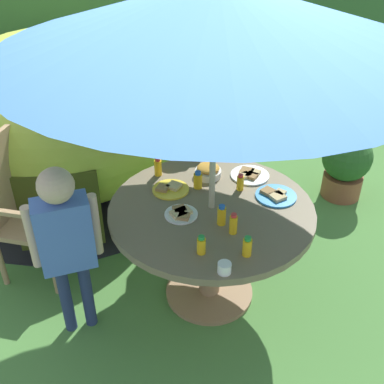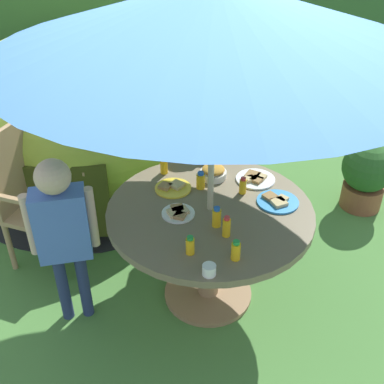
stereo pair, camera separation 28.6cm
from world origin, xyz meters
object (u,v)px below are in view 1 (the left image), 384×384
Objects in this scene: patio_umbrella at (217,15)px; plate_near_left at (170,189)px; potted_plant at (346,164)px; cup_near at (224,268)px; plate_far_right at (250,175)px; plate_far_left at (276,195)px; snack_bowl at (208,171)px; wooden_chair at (20,202)px; juice_bottle_mid_right at (240,183)px; plate_mid_left at (181,214)px; garden_table at (211,227)px; dome_tent at (62,116)px; juice_bottle_center_front at (233,224)px; juice_bottle_near_right at (201,245)px; juice_bottle_back_edge at (198,180)px; child_in_white_shirt at (201,124)px; juice_bottle_front_edge at (158,167)px; juice_bottle_center_back at (222,215)px; child_in_blue_shirt at (65,234)px.

patio_umbrella is 9.53× the size of plate_near_left.
cup_near reaches higher than potted_plant.
patio_umbrella is 1.19m from plate_far_right.
snack_bowl is at bearing 125.31° from plate_far_left.
potted_plant is (2.64, -0.18, -0.24)m from wooden_chair.
juice_bottle_mid_right reaches higher than snack_bowl.
garden_table is at bearing 1.04° from plate_mid_left.
dome_tent is 21.26× the size of juice_bottle_center_front.
potted_plant is at bearing 20.39° from juice_bottle_mid_right.
juice_bottle_center_front is (0.15, -0.54, 0.05)m from plate_near_left.
juice_bottle_near_right is at bearing 103.19° from cup_near.
juice_bottle_back_edge is (-0.40, 0.29, 0.04)m from plate_far_left.
child_in_white_shirt reaches higher than potted_plant.
dome_tent is at bearing 107.19° from juice_bottle_front_edge.
juice_bottle_center_front is (-0.34, -1.15, -0.04)m from child_in_white_shirt.
wooden_chair is 1.04m from plate_near_left.
plate_near_left is (0.40, -1.48, 0.04)m from dome_tent.
juice_bottle_front_edge is 1.07× the size of juice_bottle_back_edge.
juice_bottle_mid_right reaches higher than plate_far_right.
plate_far_right is at bearing 43.15° from juice_bottle_center_back.
dome_tent is at bearing 105.05° from plate_near_left.
juice_bottle_mid_right is at bearing -81.00° from wooden_chair.
plate_mid_left is 1.56× the size of juice_bottle_front_edge.
plate_far_left is at bearing -5.68° from plate_mid_left.
child_in_white_shirt is at bearing 73.27° from juice_bottle_center_front.
potted_plant is at bearing 17.28° from child_in_blue_shirt.
cup_near is (-0.03, -1.01, -0.03)m from juice_bottle_front_edge.
plate_mid_left is 0.34m from juice_bottle_center_front.
plate_far_right is 0.84m from juice_bottle_near_right.
juice_bottle_near_right is at bearing -123.67° from garden_table.
child_in_white_shirt is 0.59m from snack_bowl.
plate_near_left is 2.09× the size of juice_bottle_mid_right.
child_in_blue_shirt is at bearing 145.47° from juice_bottle_near_right.
wooden_chair reaches higher than juice_bottle_near_right.
child_in_blue_shirt is 4.50× the size of plate_far_left.
juice_bottle_back_edge is at bearing 150.71° from juice_bottle_mid_right.
garden_table is 1.08× the size of child_in_blue_shirt.
child_in_blue_shirt reaches higher than wooden_chair.
child_in_white_shirt is at bearing 64.84° from juice_bottle_near_right.
juice_bottle_near_right reaches higher than cup_near.
dome_tent is at bearing 118.03° from plate_far_left.
juice_bottle_mid_right is (0.80, -1.65, 0.08)m from dome_tent.
plate_far_left is at bearing 13.69° from juice_bottle_center_back.
child_in_white_shirt is (-1.25, 0.28, 0.50)m from potted_plant.
garden_table is at bearing -158.47° from juice_bottle_mid_right.
garden_table is at bearing -93.95° from juice_bottle_back_edge.
child_in_white_shirt is 1.36m from juice_bottle_near_right.
snack_bowl is at bearing 155.91° from plate_far_right.
cup_near is (-0.19, -0.26, -0.03)m from juice_bottle_center_front.
juice_bottle_center_front is 1.83× the size of cup_near.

